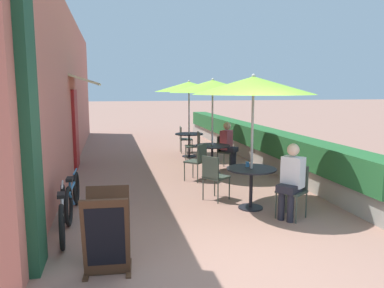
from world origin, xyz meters
The scene contains 21 objects.
ground_plane centered at (0.00, 0.00, 0.00)m, with size 120.00×120.00×0.00m, color #936B5B.
cafe_facade_wall centered at (-2.54, 7.14, 2.09)m, with size 0.98×14.56×4.20m.
planter_hedge centered at (2.75, 7.18, 0.54)m, with size 0.60×13.56×1.01m.
patio_table_near centered at (0.94, 2.17, 0.56)m, with size 0.88×0.88×0.73m.
patio_umbrella_near centered at (0.94, 2.17, 2.18)m, with size 2.12×2.12×2.38m.
cafe_chair_near_left centered at (0.42, 2.76, 0.52)m, with size 0.56×0.56×0.87m.
cafe_chair_near_right centered at (1.46, 1.59, 0.52)m, with size 0.56×0.56×0.87m.
seated_patron_near_right centered at (1.37, 1.52, 0.69)m, with size 0.51×0.49×1.25m.
coffee_cup_near centered at (0.91, 2.32, 0.78)m, with size 0.07×0.07×0.09m.
patio_table_mid centered at (0.98, 4.92, 0.56)m, with size 0.88×0.88×0.73m.
patio_umbrella_mid centered at (0.98, 4.92, 2.18)m, with size 2.12×2.12×2.38m.
cafe_chair_mid_left centered at (0.48, 4.32, 0.52)m, with size 0.57×0.57×0.87m.
cafe_chair_mid_right centered at (1.49, 5.52, 0.52)m, with size 0.57×0.57×0.87m.
seated_patron_mid_right centered at (1.56, 5.44, 0.69)m, with size 0.51×0.51×1.25m.
patio_table_far centered at (0.93, 7.42, 0.56)m, with size 0.88×0.88×0.73m.
patio_umbrella_far centered at (0.93, 7.42, 2.18)m, with size 2.12×2.12×2.38m.
cafe_chair_far_left centered at (0.94, 6.64, 0.52)m, with size 0.43×0.43×0.87m.
cafe_chair_far_right centered at (0.92, 8.21, 0.52)m, with size 0.43×0.43×0.87m.
bicycle_leaning centered at (-2.20, 1.61, 0.33)m, with size 0.22×1.70×0.71m.
bicycle_second centered at (-2.14, 2.51, 0.33)m, with size 0.11×1.70×0.71m.
menu_board centered at (-1.56, 0.35, 0.47)m, with size 0.57×0.67×0.96m.
Camera 1 is at (-1.49, -3.92, 2.13)m, focal length 35.00 mm.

